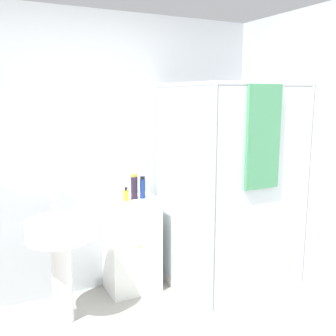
{
  "coord_description": "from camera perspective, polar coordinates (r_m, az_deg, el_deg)",
  "views": [
    {
      "loc": [
        -0.91,
        -1.7,
        1.77
      ],
      "look_at": [
        0.51,
        1.08,
        1.2
      ],
      "focal_mm": 42.0,
      "sensor_mm": 36.0,
      "label": 1
    }
  ],
  "objects": [
    {
      "name": "vanity_cabinet",
      "position": [
        3.68,
        -5.29,
        -10.97
      ],
      "size": [
        0.46,
        0.37,
        0.87
      ],
      "color": "white",
      "rests_on": "ground_plane"
    },
    {
      "name": "soap_dispenser",
      "position": [
        3.45,
        -6.14,
        -3.96
      ],
      "size": [
        0.05,
        0.05,
        0.12
      ],
      "color": "yellow",
      "rests_on": "vanity_cabinet"
    },
    {
      "name": "shampoo_bottle_tall_black",
      "position": [
        3.5,
        -4.93,
        -2.73
      ],
      "size": [
        0.06,
        0.06,
        0.22
      ],
      "color": "#281E33",
      "rests_on": "vanity_cabinet"
    },
    {
      "name": "wall_back",
      "position": [
        3.56,
        -11.93,
        1.71
      ],
      "size": [
        6.4,
        0.06,
        2.5
      ],
      "primitive_type": "cube",
      "color": "silver",
      "rests_on": "ground_plane"
    },
    {
      "name": "sink",
      "position": [
        3.21,
        -15.36,
        -10.69
      ],
      "size": [
        0.51,
        0.51,
        0.97
      ],
      "color": "white",
      "rests_on": "ground_plane"
    },
    {
      "name": "shampoo_bottle_blue",
      "position": [
        3.51,
        -3.7,
        -2.87
      ],
      "size": [
        0.05,
        0.05,
        0.2
      ],
      "color": "navy",
      "rests_on": "vanity_cabinet"
    },
    {
      "name": "shower_enclosure",
      "position": [
        3.68,
        8.46,
        -10.35
      ],
      "size": [
        0.99,
        1.02,
        1.88
      ],
      "color": "white",
      "rests_on": "ground_plane"
    }
  ]
}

